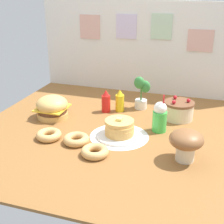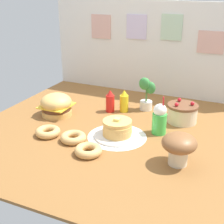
{
  "view_description": "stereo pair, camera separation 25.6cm",
  "coord_description": "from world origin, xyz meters",
  "px_view_note": "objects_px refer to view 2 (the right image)",
  "views": [
    {
      "loc": [
        0.7,
        -2.2,
        1.13
      ],
      "look_at": [
        -0.02,
        0.05,
        0.14
      ],
      "focal_mm": 50.65,
      "sensor_mm": 36.0,
      "label": 1
    },
    {
      "loc": [
        0.94,
        -2.1,
        1.13
      ],
      "look_at": [
        -0.02,
        0.05,
        0.14
      ],
      "focal_mm": 50.65,
      "sensor_mm": 36.0,
      "label": 2
    }
  ],
  "objects_px": {
    "ketchup_bottle": "(110,102)",
    "donut_chocolate": "(73,137)",
    "donut_vanilla": "(88,150)",
    "potted_plant": "(146,92)",
    "burger": "(56,105)",
    "donut_pink_glaze": "(48,132)",
    "cream_soda_cup": "(159,119)",
    "pancake_stack": "(117,130)",
    "mustard_bottle": "(124,102)",
    "mushroom_stool": "(179,146)",
    "layer_cake": "(182,113)"
  },
  "relations": [
    {
      "from": "pancake_stack",
      "to": "mustard_bottle",
      "type": "distance_m",
      "value": 0.53
    },
    {
      "from": "donut_pink_glaze",
      "to": "donut_vanilla",
      "type": "distance_m",
      "value": 0.45
    },
    {
      "from": "mustard_bottle",
      "to": "ketchup_bottle",
      "type": "bearing_deg",
      "value": -155.67
    },
    {
      "from": "mushroom_stool",
      "to": "mustard_bottle",
      "type": "bearing_deg",
      "value": 133.67
    },
    {
      "from": "donut_pink_glaze",
      "to": "donut_chocolate",
      "type": "height_order",
      "value": "same"
    },
    {
      "from": "burger",
      "to": "layer_cake",
      "type": "height_order",
      "value": "burger"
    },
    {
      "from": "pancake_stack",
      "to": "donut_pink_glaze",
      "type": "bearing_deg",
      "value": -158.86
    },
    {
      "from": "donut_chocolate",
      "to": "donut_vanilla",
      "type": "relative_size",
      "value": 1.0
    },
    {
      "from": "donut_vanilla",
      "to": "donut_chocolate",
      "type": "bearing_deg",
      "value": 147.06
    },
    {
      "from": "potted_plant",
      "to": "mushroom_stool",
      "type": "height_order",
      "value": "potted_plant"
    },
    {
      "from": "pancake_stack",
      "to": "donut_vanilla",
      "type": "height_order",
      "value": "pancake_stack"
    },
    {
      "from": "ketchup_bottle",
      "to": "layer_cake",
      "type": "bearing_deg",
      "value": 3.73
    },
    {
      "from": "potted_plant",
      "to": "cream_soda_cup",
      "type": "bearing_deg",
      "value": -59.65
    },
    {
      "from": "burger",
      "to": "layer_cake",
      "type": "distance_m",
      "value": 1.11
    },
    {
      "from": "donut_pink_glaze",
      "to": "layer_cake",
      "type": "bearing_deg",
      "value": 37.33
    },
    {
      "from": "pancake_stack",
      "to": "potted_plant",
      "type": "bearing_deg",
      "value": 87.87
    },
    {
      "from": "donut_pink_glaze",
      "to": "donut_chocolate",
      "type": "bearing_deg",
      "value": -0.67
    },
    {
      "from": "layer_cake",
      "to": "donut_vanilla",
      "type": "distance_m",
      "value": 0.95
    },
    {
      "from": "donut_pink_glaze",
      "to": "mustard_bottle",
      "type": "bearing_deg",
      "value": 62.63
    },
    {
      "from": "burger",
      "to": "potted_plant",
      "type": "bearing_deg",
      "value": 32.73
    },
    {
      "from": "pancake_stack",
      "to": "donut_chocolate",
      "type": "xyz_separation_m",
      "value": [
        -0.28,
        -0.2,
        -0.03
      ]
    },
    {
      "from": "donut_pink_glaze",
      "to": "potted_plant",
      "type": "bearing_deg",
      "value": 57.19
    },
    {
      "from": "ketchup_bottle",
      "to": "donut_vanilla",
      "type": "relative_size",
      "value": 1.08
    },
    {
      "from": "mustard_bottle",
      "to": "mushroom_stool",
      "type": "height_order",
      "value": "mushroom_stool"
    },
    {
      "from": "ketchup_bottle",
      "to": "cream_soda_cup",
      "type": "distance_m",
      "value": 0.6
    },
    {
      "from": "donut_pink_glaze",
      "to": "cream_soda_cup",
      "type": "bearing_deg",
      "value": 26.58
    },
    {
      "from": "burger",
      "to": "pancake_stack",
      "type": "height_order",
      "value": "burger"
    },
    {
      "from": "burger",
      "to": "donut_pink_glaze",
      "type": "bearing_deg",
      "value": -66.41
    },
    {
      "from": "donut_vanilla",
      "to": "potted_plant",
      "type": "bearing_deg",
      "value": 83.69
    },
    {
      "from": "burger",
      "to": "donut_chocolate",
      "type": "height_order",
      "value": "burger"
    },
    {
      "from": "burger",
      "to": "donut_chocolate",
      "type": "xyz_separation_m",
      "value": [
        0.4,
        -0.38,
        -0.06
      ]
    },
    {
      "from": "donut_pink_glaze",
      "to": "ketchup_bottle",
      "type": "bearing_deg",
      "value": 69.26
    },
    {
      "from": "ketchup_bottle",
      "to": "donut_chocolate",
      "type": "height_order",
      "value": "ketchup_bottle"
    },
    {
      "from": "pancake_stack",
      "to": "potted_plant",
      "type": "relative_size",
      "value": 1.11
    },
    {
      "from": "ketchup_bottle",
      "to": "donut_pink_glaze",
      "type": "distance_m",
      "value": 0.7
    },
    {
      "from": "mustard_bottle",
      "to": "donut_pink_glaze",
      "type": "bearing_deg",
      "value": -117.37
    },
    {
      "from": "pancake_stack",
      "to": "burger",
      "type": "bearing_deg",
      "value": 164.98
    },
    {
      "from": "cream_soda_cup",
      "to": "donut_vanilla",
      "type": "height_order",
      "value": "cream_soda_cup"
    },
    {
      "from": "layer_cake",
      "to": "donut_pink_glaze",
      "type": "relative_size",
      "value": 1.34
    },
    {
      "from": "ketchup_bottle",
      "to": "cream_soda_cup",
      "type": "relative_size",
      "value": 0.67
    },
    {
      "from": "layer_cake",
      "to": "donut_vanilla",
      "type": "height_order",
      "value": "layer_cake"
    },
    {
      "from": "mustard_bottle",
      "to": "potted_plant",
      "type": "xyz_separation_m",
      "value": [
        0.17,
        0.13,
        0.07
      ]
    },
    {
      "from": "burger",
      "to": "donut_pink_glaze",
      "type": "distance_m",
      "value": 0.42
    },
    {
      "from": "ketchup_bottle",
      "to": "donut_pink_glaze",
      "type": "height_order",
      "value": "ketchup_bottle"
    },
    {
      "from": "donut_chocolate",
      "to": "cream_soda_cup",
      "type": "bearing_deg",
      "value": 35.51
    },
    {
      "from": "mustard_bottle",
      "to": "potted_plant",
      "type": "height_order",
      "value": "potted_plant"
    },
    {
      "from": "mustard_bottle",
      "to": "donut_chocolate",
      "type": "height_order",
      "value": "mustard_bottle"
    },
    {
      "from": "burger",
      "to": "mustard_bottle",
      "type": "xyz_separation_m",
      "value": [
        0.53,
        0.32,
        0.0
      ]
    },
    {
      "from": "donut_chocolate",
      "to": "pancake_stack",
      "type": "bearing_deg",
      "value": 35.67
    },
    {
      "from": "burger",
      "to": "donut_vanilla",
      "type": "distance_m",
      "value": 0.78
    }
  ]
}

